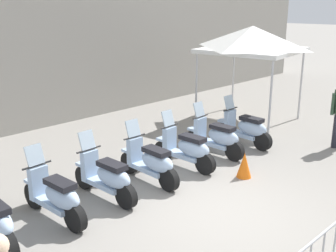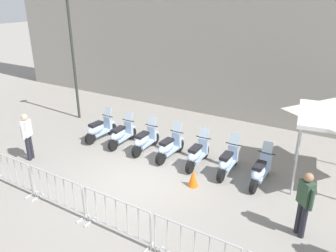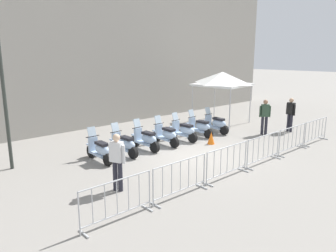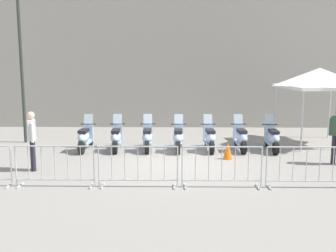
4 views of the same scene
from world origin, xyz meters
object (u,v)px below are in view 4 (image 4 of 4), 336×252
Objects in this scene: motorcycle_1 at (116,138)px; motorcycle_5 at (241,138)px; motorcycle_3 at (178,138)px; barrier_segment_3 at (222,167)px; barrier_segment_1 at (55,167)px; street_lamp at (21,54)px; canopy_tent at (319,78)px; motorcycle_4 at (210,138)px; motorcycle_6 at (272,139)px; barrier_segment_4 at (306,168)px; officer_near_row_end at (32,137)px; motorcycle_0 at (85,138)px; barrier_segment_2 at (138,167)px; motorcycle_2 at (147,138)px; traffic_cone at (228,151)px.

motorcycle_5 is (4.38, -0.63, 0.00)m from motorcycle_1.
motorcycle_3 is 0.86× the size of barrier_segment_3.
motorcycle_1 reaches higher than barrier_segment_1.
motorcycle_1 is at bearing -29.18° from street_lamp.
motorcycle_5 is 0.59× the size of canopy_tent.
motorcycle_4 and motorcycle_6 have the same top height.
motorcycle_5 is (2.20, -0.29, 0.00)m from motorcycle_3.
barrier_segment_4 is 7.59m from officer_near_row_end.
motorcycle_0 is 4.14m from barrier_segment_1.
motorcycle_5 is 1.00× the size of motorcycle_6.
canopy_tent reaches higher than barrier_segment_2.
street_lamp is (-7.91, 2.60, 2.98)m from motorcycle_5.
barrier_segment_1 is at bearing -156.20° from motorcycle_6.
motorcycle_1 is 1.00× the size of motorcycle_5.
barrier_segment_4 is at bearing -8.83° from barrier_segment_1.
canopy_tent is (7.61, 0.09, 2.06)m from motorcycle_1.
officer_near_row_end reaches higher than motorcycle_1.
motorcycle_2 is 3.14× the size of traffic_cone.
street_lamp is 8.63m from traffic_cone.
canopy_tent is (2.94, 5.03, 1.99)m from barrier_segment_4.
canopy_tent is at bearing 23.86° from barrier_segment_1.
motorcycle_0 is 0.86× the size of barrier_segment_4.
motorcycle_6 is (1.08, -0.24, 0.00)m from motorcycle_5.
motorcycle_0 is at bearing 138.65° from barrier_segment_4.
motorcycle_5 is (5.48, -0.76, 0.00)m from motorcycle_0.
barrier_segment_1 is at bearing -156.14° from canopy_tent.
motorcycle_3 is 0.86× the size of barrier_segment_4.
barrier_segment_2 is (2.08, -0.32, 0.00)m from barrier_segment_1.
barrier_segment_3 is at bearing -71.65° from motorcycle_2.
motorcycle_3 is 0.86× the size of barrier_segment_2.
motorcycle_3 is 5.82m from canopy_tent.
motorcycle_2 is 3.32m from motorcycle_5.
barrier_segment_2 is at bearing 171.17° from barrier_segment_3.
motorcycle_6 reaches higher than barrier_segment_2.
motorcycle_3 is at bearing -8.21° from motorcycle_0.
motorcycle_1 is 1.00× the size of officer_near_row_end.
motorcycle_4 is (1.10, -0.14, 0.00)m from motorcycle_3.
barrier_segment_1 is 1.16× the size of officer_near_row_end.
motorcycle_2 is 1.00× the size of motorcycle_4.
motorcycle_3 is at bearing -8.86° from motorcycle_1.
traffic_cone is (7.11, -3.74, -3.16)m from street_lamp.
barrier_segment_4 is (3.57, -4.80, 0.07)m from motorcycle_2.
motorcycle_6 is 0.30× the size of street_lamp.
motorcycle_4 is 1.00× the size of motorcycle_6.
street_lamp is (-4.03, 6.27, 2.91)m from barrier_segment_2.
barrier_segment_3 is (-2.87, -3.75, 0.07)m from motorcycle_6.
motorcycle_4 is 4.83m from canopy_tent.
barrier_segment_3 is (2.08, -0.32, 0.00)m from barrier_segment_2.
motorcycle_2 reaches higher than barrier_segment_4.
motorcycle_1 is at bearing 171.86° from motorcycle_5.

